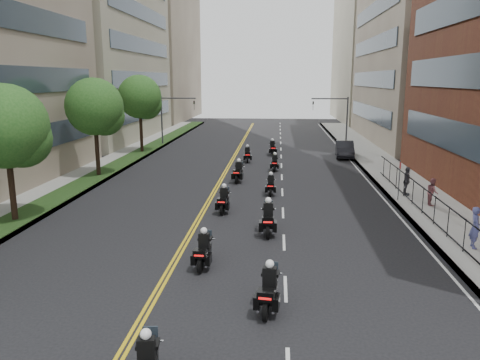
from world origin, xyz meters
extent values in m
cube|color=gray|center=(12.00, 25.00, 0.07)|extent=(4.00, 90.00, 0.15)
cube|color=gray|center=(-12.00, 25.00, 0.07)|extent=(4.00, 90.00, 0.15)
cube|color=#1B3212|center=(-11.20, 25.00, 0.17)|extent=(2.00, 90.00, 0.04)
cube|color=#333F4C|center=(13.95, 17.00, 3.50)|extent=(0.12, 25.80, 1.80)
cube|color=#333F4C|center=(13.95, 17.00, 7.50)|extent=(0.12, 25.80, 1.80)
cube|color=#806F5D|center=(21.50, 48.00, 15.00)|extent=(15.00, 28.00, 30.00)
cube|color=#333F4C|center=(13.95, 48.00, 3.50)|extent=(0.12, 24.08, 1.80)
cube|color=#333F4C|center=(13.95, 48.00, 7.50)|extent=(0.12, 24.08, 1.80)
cube|color=#333F4C|center=(13.95, 48.00, 11.50)|extent=(0.12, 24.08, 1.80)
cube|color=#333F4C|center=(13.95, 48.00, 15.50)|extent=(0.12, 24.08, 1.80)
cube|color=gray|center=(21.50, 78.00, 13.00)|extent=(15.00, 28.00, 26.00)
cube|color=#333F4C|center=(-13.95, 17.00, 3.50)|extent=(0.12, 25.80, 1.80)
cube|color=#333F4C|center=(-13.95, 17.00, 7.50)|extent=(0.12, 25.80, 1.80)
cube|color=gray|center=(-22.00, 48.00, 17.00)|extent=(16.00, 28.00, 34.00)
cube|color=#333F4C|center=(-13.95, 48.00, 3.50)|extent=(0.12, 24.08, 1.80)
cube|color=#333F4C|center=(-13.95, 48.00, 7.50)|extent=(0.12, 24.08, 1.80)
cube|color=#333F4C|center=(-13.95, 48.00, 11.50)|extent=(0.12, 24.08, 1.80)
cube|color=#333F4C|center=(-13.95, 48.00, 15.50)|extent=(0.12, 24.08, 1.80)
cube|color=#806F5D|center=(-22.00, 78.00, 13.00)|extent=(16.00, 28.00, 26.00)
cube|color=black|center=(11.00, 12.00, 1.60)|extent=(0.05, 28.00, 0.05)
cube|color=black|center=(11.00, 12.00, 0.30)|extent=(0.05, 28.00, 0.05)
cylinder|color=#321D16|center=(-11.20, 12.00, 2.42)|extent=(0.32, 0.32, 4.83)
sphere|color=#1F531B|center=(-11.20, 12.00, 5.18)|extent=(4.40, 4.40, 4.40)
sphere|color=#1F531B|center=(-10.60, 12.40, 4.49)|extent=(3.08, 3.08, 3.08)
cylinder|color=#321D16|center=(-11.20, 24.00, 2.55)|extent=(0.32, 0.32, 5.11)
sphere|color=#1F531B|center=(-11.20, 24.00, 5.47)|extent=(4.40, 4.40, 4.40)
sphere|color=#1F531B|center=(-10.60, 24.40, 4.75)|extent=(3.08, 3.08, 3.08)
cylinder|color=#321D16|center=(-11.20, 36.00, 2.69)|extent=(0.32, 0.32, 5.39)
sphere|color=#1F531B|center=(-11.20, 36.00, 5.78)|extent=(4.40, 4.40, 4.40)
sphere|color=#1F531B|center=(-10.60, 36.40, 5.00)|extent=(3.08, 3.08, 3.08)
cylinder|color=#3F3F44|center=(10.50, 42.00, 2.80)|extent=(0.18, 0.18, 5.60)
cylinder|color=#3F3F44|center=(8.50, 42.00, 5.40)|extent=(4.00, 0.14, 0.14)
imported|color=black|center=(6.70, 42.00, 4.60)|extent=(0.16, 0.20, 1.00)
cylinder|color=#3F3F44|center=(-10.50, 42.00, 2.80)|extent=(0.18, 0.18, 5.60)
cylinder|color=#3F3F44|center=(-8.50, 42.00, 5.40)|extent=(4.00, 0.14, 0.14)
imported|color=black|center=(-6.70, 42.00, 4.60)|extent=(0.16, 0.20, 1.00)
cylinder|color=black|center=(-0.40, -0.28, 0.33)|extent=(0.22, 0.68, 0.67)
cube|color=black|center=(-0.30, -1.00, 1.10)|extent=(0.46, 0.33, 0.61)
sphere|color=white|center=(-0.30, -0.99, 1.51)|extent=(0.28, 0.28, 0.28)
cylinder|color=black|center=(2.53, 2.63, 0.35)|extent=(0.22, 0.70, 0.69)
cylinder|color=black|center=(2.71, 4.25, 0.35)|extent=(0.22, 0.70, 0.69)
cube|color=black|center=(2.62, 3.44, 0.63)|extent=(0.58, 1.42, 0.41)
cube|color=silver|center=(2.62, 3.49, 0.40)|extent=(0.45, 0.60, 0.31)
cube|color=black|center=(2.53, 2.63, 0.88)|extent=(0.58, 0.49, 0.33)
cube|color=red|center=(2.50, 2.41, 0.86)|extent=(0.41, 0.08, 0.07)
cube|color=black|center=(2.62, 3.49, 1.14)|extent=(0.48, 0.33, 0.63)
sphere|color=white|center=(2.63, 3.50, 1.57)|extent=(0.30, 0.30, 0.30)
cylinder|color=black|center=(-0.17, 6.14, 0.33)|extent=(0.16, 0.66, 0.66)
cylinder|color=black|center=(-0.10, 7.70, 0.33)|extent=(0.16, 0.66, 0.66)
cube|color=black|center=(-0.13, 6.92, 0.60)|extent=(0.46, 1.33, 0.39)
cube|color=silver|center=(-0.13, 6.97, 0.38)|extent=(0.39, 0.55, 0.29)
cube|color=black|center=(-0.17, 6.14, 0.83)|extent=(0.52, 0.43, 0.31)
cube|color=red|center=(-0.18, 5.94, 0.81)|extent=(0.39, 0.05, 0.07)
cube|color=black|center=(-0.13, 6.97, 1.09)|extent=(0.44, 0.29, 0.60)
sphere|color=white|center=(-0.13, 6.98, 1.49)|extent=(0.28, 0.28, 0.28)
cylinder|color=black|center=(2.42, 10.42, 0.37)|extent=(0.16, 0.74, 0.74)
cylinder|color=black|center=(2.41, 12.16, 0.37)|extent=(0.16, 0.74, 0.74)
cube|color=black|center=(2.41, 11.29, 0.68)|extent=(0.47, 1.48, 0.44)
cube|color=silver|center=(2.41, 11.34, 0.43)|extent=(0.42, 0.60, 0.33)
cube|color=black|center=(2.42, 10.42, 0.94)|extent=(0.57, 0.46, 0.35)
cube|color=red|center=(2.42, 10.19, 0.92)|extent=(0.44, 0.04, 0.08)
cube|color=black|center=(2.41, 11.34, 1.22)|extent=(0.48, 0.31, 0.68)
sphere|color=white|center=(2.41, 11.36, 1.68)|extent=(0.32, 0.32, 0.32)
cylinder|color=black|center=(-0.26, 14.19, 0.34)|extent=(0.17, 0.68, 0.67)
cylinder|color=black|center=(-0.19, 15.77, 0.34)|extent=(0.17, 0.68, 0.67)
cube|color=black|center=(-0.22, 14.98, 0.61)|extent=(0.47, 1.35, 0.39)
cube|color=silver|center=(-0.22, 15.03, 0.39)|extent=(0.40, 0.56, 0.30)
cube|color=black|center=(-0.26, 14.19, 0.85)|extent=(0.53, 0.44, 0.32)
cube|color=red|center=(-0.27, 13.98, 0.83)|extent=(0.40, 0.05, 0.07)
cube|color=black|center=(-0.22, 15.03, 1.11)|extent=(0.45, 0.29, 0.61)
sphere|color=white|center=(-0.22, 15.04, 1.52)|extent=(0.29, 0.29, 0.29)
cylinder|color=black|center=(2.41, 18.67, 0.31)|extent=(0.13, 0.61, 0.61)
cylinder|color=black|center=(2.42, 20.11, 0.31)|extent=(0.13, 0.61, 0.61)
cube|color=black|center=(2.42, 19.39, 0.56)|extent=(0.39, 1.22, 0.36)
cube|color=silver|center=(2.42, 19.43, 0.35)|extent=(0.35, 0.50, 0.27)
cube|color=black|center=(2.41, 18.67, 0.78)|extent=(0.47, 0.38, 0.29)
cube|color=red|center=(2.41, 18.48, 0.76)|extent=(0.36, 0.03, 0.06)
cube|color=black|center=(2.42, 19.43, 1.01)|extent=(0.40, 0.26, 0.56)
sphere|color=white|center=(2.42, 19.44, 1.39)|extent=(0.26, 0.26, 0.26)
cylinder|color=black|center=(-0.12, 22.32, 0.35)|extent=(0.21, 0.72, 0.71)
cylinder|color=black|center=(0.02, 23.97, 0.35)|extent=(0.21, 0.72, 0.71)
cube|color=black|center=(-0.05, 23.15, 0.64)|extent=(0.55, 1.43, 0.42)
cube|color=silver|center=(-0.05, 23.20, 0.40)|extent=(0.44, 0.60, 0.31)
cube|color=black|center=(-0.12, 22.32, 0.89)|extent=(0.58, 0.48, 0.33)
cube|color=red|center=(-0.14, 22.10, 0.87)|extent=(0.42, 0.07, 0.07)
cube|color=black|center=(-0.05, 23.20, 1.16)|extent=(0.48, 0.33, 0.64)
sphere|color=white|center=(-0.05, 23.21, 1.60)|extent=(0.30, 0.30, 0.30)
cylinder|color=black|center=(2.60, 26.98, 0.31)|extent=(0.15, 0.63, 0.63)
cylinder|color=black|center=(2.65, 28.45, 0.31)|extent=(0.15, 0.63, 0.63)
cube|color=black|center=(2.62, 27.72, 0.57)|extent=(0.43, 1.26, 0.37)
cube|color=silver|center=(2.62, 27.76, 0.36)|extent=(0.37, 0.52, 0.28)
cube|color=black|center=(2.60, 26.98, 0.79)|extent=(0.49, 0.40, 0.30)
cube|color=red|center=(2.59, 26.79, 0.77)|extent=(0.37, 0.04, 0.06)
cube|color=black|center=(2.62, 27.76, 1.03)|extent=(0.41, 0.27, 0.57)
sphere|color=white|center=(2.62, 27.77, 1.42)|extent=(0.27, 0.27, 0.27)
cylinder|color=black|center=(0.12, 30.92, 0.33)|extent=(0.19, 0.66, 0.65)
cylinder|color=black|center=(-0.02, 32.45, 0.33)|extent=(0.19, 0.66, 0.65)
cube|color=black|center=(0.05, 31.69, 0.60)|extent=(0.52, 1.33, 0.38)
cube|color=silver|center=(0.05, 31.74, 0.38)|extent=(0.41, 0.56, 0.29)
cube|color=black|center=(0.12, 30.92, 0.83)|extent=(0.53, 0.45, 0.31)
cube|color=red|center=(0.14, 30.72, 0.81)|extent=(0.39, 0.06, 0.07)
cube|color=black|center=(0.05, 31.74, 1.08)|extent=(0.45, 0.31, 0.60)
sphere|color=white|center=(0.05, 31.75, 1.48)|extent=(0.28, 0.28, 0.28)
cylinder|color=black|center=(2.39, 35.12, 0.34)|extent=(0.20, 0.69, 0.68)
cylinder|color=black|center=(2.24, 36.71, 0.34)|extent=(0.20, 0.69, 0.68)
cube|color=black|center=(2.31, 35.91, 0.62)|extent=(0.55, 1.37, 0.40)
cube|color=silver|center=(2.31, 35.96, 0.39)|extent=(0.43, 0.58, 0.30)
cube|color=black|center=(2.39, 35.12, 0.85)|extent=(0.55, 0.47, 0.32)
cube|color=red|center=(2.41, 34.92, 0.83)|extent=(0.40, 0.07, 0.07)
cube|color=black|center=(2.31, 35.96, 1.11)|extent=(0.46, 0.32, 0.62)
sphere|color=white|center=(2.31, 35.97, 1.53)|extent=(0.29, 0.29, 0.29)
imported|color=black|center=(9.40, 35.05, 0.79)|extent=(2.05, 4.90, 1.57)
imported|color=#494C87|center=(11.67, 9.59, 1.09)|extent=(0.52, 0.73, 1.89)
imported|color=#8E4D53|center=(12.09, 16.86, 0.97)|extent=(0.71, 0.86, 1.63)
imported|color=#413F46|center=(11.20, 19.21, 1.09)|extent=(0.79, 1.19, 1.87)
camera|label=1|loc=(2.81, -11.08, 7.58)|focal=35.00mm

